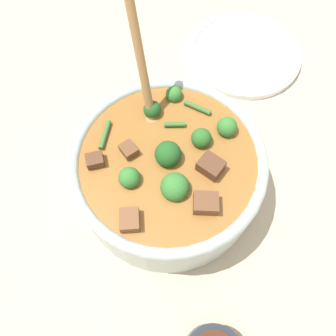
% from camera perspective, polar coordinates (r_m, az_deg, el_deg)
% --- Properties ---
extents(ground_plane, '(4.00, 4.00, 0.00)m').
position_cam_1_polar(ground_plane, '(0.55, 0.00, -3.22)').
color(ground_plane, '#C6B293').
extents(stew_bowl, '(0.28, 0.29, 0.28)m').
position_cam_1_polar(stew_bowl, '(0.49, 0.01, -0.36)').
color(stew_bowl, '#B2C6BC').
rests_on(stew_bowl, ground_plane).
extents(empty_plate, '(0.23, 0.23, 0.02)m').
position_cam_1_polar(empty_plate, '(0.73, 13.11, 19.02)').
color(empty_plate, white).
rests_on(empty_plate, ground_plane).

